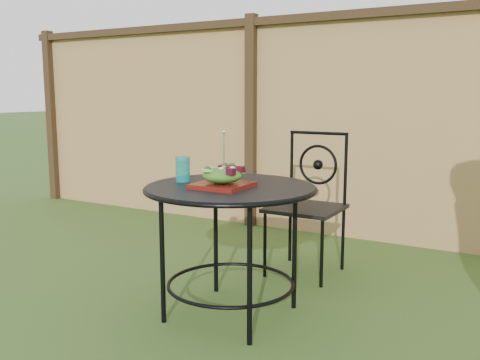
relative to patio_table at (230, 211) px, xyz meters
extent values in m
plane|color=#224014|center=(0.41, -0.30, -0.59)|extent=(60.00, 60.00, 0.00)
cube|color=tan|center=(0.41, 1.90, 0.31)|extent=(8.00, 0.05, 1.80)
cube|color=black|center=(0.41, 1.85, 1.24)|extent=(8.00, 0.07, 0.07)
cube|color=black|center=(-3.49, 1.85, 0.36)|extent=(0.09, 0.09, 1.90)
cube|color=black|center=(-0.89, 1.85, 0.36)|extent=(0.09, 0.09, 1.90)
cylinder|color=black|center=(0.00, 0.00, 0.13)|extent=(0.90, 0.90, 0.02)
torus|color=black|center=(0.00, 0.00, 0.12)|extent=(0.92, 0.92, 0.02)
torus|color=black|center=(0.00, 0.00, -0.41)|extent=(0.70, 0.70, 0.02)
cylinder|color=black|center=(0.26, 0.26, -0.23)|extent=(0.03, 0.03, 0.71)
cylinder|color=black|center=(-0.26, 0.26, -0.23)|extent=(0.03, 0.03, 0.71)
cylinder|color=black|center=(-0.26, -0.26, -0.23)|extent=(0.03, 0.03, 0.71)
cylinder|color=black|center=(0.26, -0.26, -0.23)|extent=(0.03, 0.03, 0.71)
cube|color=black|center=(0.08, 0.85, -0.14)|extent=(0.46, 0.46, 0.03)
cylinder|color=black|center=(0.08, 1.06, 0.35)|extent=(0.42, 0.02, 0.02)
torus|color=black|center=(0.08, 1.06, 0.13)|extent=(0.28, 0.02, 0.28)
cylinder|color=black|center=(-0.12, 0.65, -0.37)|extent=(0.02, 0.02, 0.44)
cylinder|color=black|center=(0.28, 0.65, -0.37)|extent=(0.02, 0.02, 0.44)
cylinder|color=black|center=(-0.12, 1.05, -0.37)|extent=(0.02, 0.02, 0.44)
cylinder|color=black|center=(0.28, 1.05, -0.37)|extent=(0.02, 0.02, 0.44)
cylinder|color=black|center=(-0.12, 1.06, 0.11)|extent=(0.02, 0.02, 0.50)
cylinder|color=black|center=(0.28, 1.06, 0.11)|extent=(0.02, 0.02, 0.50)
cube|color=#420D09|center=(-0.01, -0.07, 0.15)|extent=(0.27, 0.27, 0.02)
ellipsoid|color=#235614|center=(-0.01, -0.07, 0.20)|extent=(0.21, 0.21, 0.08)
cylinder|color=silver|center=(0.00, -0.07, 0.33)|extent=(0.01, 0.01, 0.18)
cylinder|color=#0B8883|center=(-0.30, -0.01, 0.21)|extent=(0.08, 0.08, 0.14)
camera|label=1|loc=(1.44, -2.40, 0.62)|focal=40.00mm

